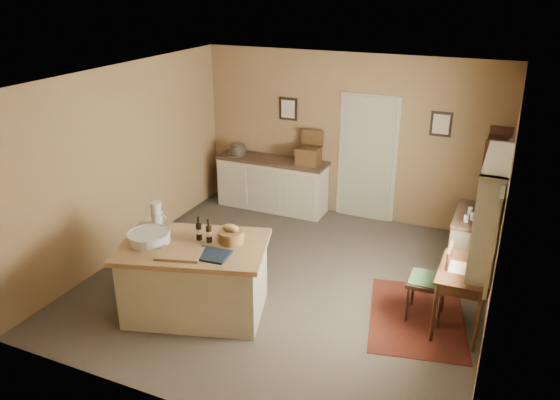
{
  "coord_description": "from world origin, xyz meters",
  "views": [
    {
      "loc": [
        2.48,
        -5.83,
        3.78
      ],
      "look_at": [
        -0.11,
        0.02,
        1.15
      ],
      "focal_mm": 35.0,
      "sensor_mm": 36.0,
      "label": 1
    }
  ],
  "objects_px": {
    "right_cabinet": "(473,245)",
    "shelving_unit": "(493,197)",
    "sideboard": "(273,182)",
    "desk_chair": "(428,281)",
    "writing_desk": "(463,277)",
    "work_island": "(195,276)"
  },
  "relations": [
    {
      "from": "desk_chair",
      "to": "right_cabinet",
      "type": "xyz_separation_m",
      "value": [
        0.38,
        1.23,
        -0.02
      ]
    },
    {
      "from": "sideboard",
      "to": "shelving_unit",
      "type": "distance_m",
      "value": 3.61
    },
    {
      "from": "sideboard",
      "to": "right_cabinet",
      "type": "height_order",
      "value": "sideboard"
    },
    {
      "from": "sideboard",
      "to": "writing_desk",
      "type": "height_order",
      "value": "sideboard"
    },
    {
      "from": "sideboard",
      "to": "shelving_unit",
      "type": "bearing_deg",
      "value": -5.59
    },
    {
      "from": "work_island",
      "to": "sideboard",
      "type": "height_order",
      "value": "work_island"
    },
    {
      "from": "sideboard",
      "to": "right_cabinet",
      "type": "distance_m",
      "value": 3.57
    },
    {
      "from": "desk_chair",
      "to": "shelving_unit",
      "type": "distance_m",
      "value": 2.05
    },
    {
      "from": "right_cabinet",
      "to": "sideboard",
      "type": "bearing_deg",
      "value": 162.95
    },
    {
      "from": "right_cabinet",
      "to": "shelving_unit",
      "type": "distance_m",
      "value": 0.85
    },
    {
      "from": "sideboard",
      "to": "right_cabinet",
      "type": "bearing_deg",
      "value": -17.05
    },
    {
      "from": "desk_chair",
      "to": "right_cabinet",
      "type": "bearing_deg",
      "value": 71.83
    },
    {
      "from": "work_island",
      "to": "right_cabinet",
      "type": "bearing_deg",
      "value": 20.63
    },
    {
      "from": "work_island",
      "to": "writing_desk",
      "type": "xyz_separation_m",
      "value": [
        2.93,
        0.95,
        0.19
      ]
    },
    {
      "from": "right_cabinet",
      "to": "writing_desk",
      "type": "bearing_deg",
      "value": -89.99
    },
    {
      "from": "writing_desk",
      "to": "right_cabinet",
      "type": "bearing_deg",
      "value": 90.01
    },
    {
      "from": "sideboard",
      "to": "shelving_unit",
      "type": "height_order",
      "value": "shelving_unit"
    },
    {
      "from": "sideboard",
      "to": "desk_chair",
      "type": "relative_size",
      "value": 2.01
    },
    {
      "from": "writing_desk",
      "to": "shelving_unit",
      "type": "relative_size",
      "value": 0.47
    },
    {
      "from": "writing_desk",
      "to": "shelving_unit",
      "type": "xyz_separation_m",
      "value": [
        0.15,
        1.99,
        0.25
      ]
    },
    {
      "from": "sideboard",
      "to": "right_cabinet",
      "type": "xyz_separation_m",
      "value": [
        3.42,
        -1.05,
        -0.02
      ]
    },
    {
      "from": "work_island",
      "to": "writing_desk",
      "type": "height_order",
      "value": "work_island"
    }
  ]
}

